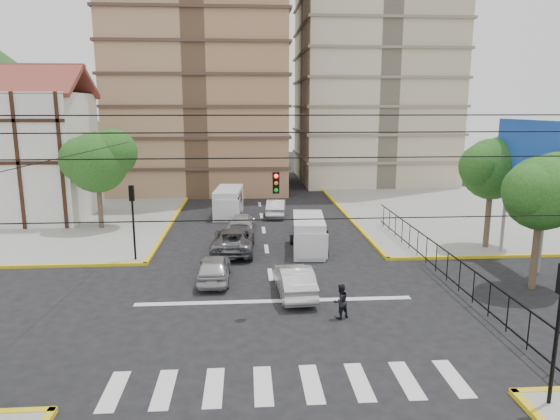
{
  "coord_description": "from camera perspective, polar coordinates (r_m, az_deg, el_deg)",
  "views": [
    {
      "loc": [
        -1.27,
        -20.81,
        8.94
      ],
      "look_at": [
        0.38,
        2.97,
        4.0
      ],
      "focal_mm": 32.0,
      "sensor_mm": 36.0,
      "label": 1
    }
  ],
  "objects": [
    {
      "name": "tree_park_a",
      "position": [
        27.25,
        27.89,
        2.05
      ],
      "size": [
        4.41,
        3.6,
        6.83
      ],
      "color": "#473828",
      "rests_on": "ground"
    },
    {
      "name": "traffic_light_hanging",
      "position": [
        19.06,
        -0.09,
        2.54
      ],
      "size": [
        18.0,
        9.12,
        0.92
      ],
      "color": "black",
      "rests_on": "ground"
    },
    {
      "name": "car_darkgrey_mid_right",
      "position": [
        36.8,
        3.21,
        -1.31
      ],
      "size": [
        2.2,
        4.09,
        1.32
      ],
      "primitive_type": "imported",
      "rotation": [
        0.0,
        0.0,
        2.97
      ],
      "color": "#272729",
      "rests_on": "ground"
    },
    {
      "name": "sidewalk_nw",
      "position": [
        45.77,
        -28.04,
        -0.85
      ],
      "size": [
        26.0,
        26.0,
        0.15
      ],
      "primitive_type": "cube",
      "color": "gray",
      "rests_on": "ground"
    },
    {
      "name": "stop_line",
      "position": [
        23.79,
        -0.63,
        -10.36
      ],
      "size": [
        13.0,
        0.4,
        0.01
      ],
      "primitive_type": "cube",
      "color": "silver",
      "rests_on": "ground"
    },
    {
      "name": "traffic_light_nw",
      "position": [
        29.92,
        -16.5,
        -0.01
      ],
      "size": [
        0.28,
        0.22,
        4.4
      ],
      "color": "black",
      "rests_on": "ground"
    },
    {
      "name": "car_grey_mid_left",
      "position": [
        31.46,
        -5.35,
        -3.4
      ],
      "size": [
        2.77,
        5.63,
        1.54
      ],
      "primitive_type": "imported",
      "rotation": [
        0.0,
        0.0,
        3.1
      ],
      "color": "slate",
      "rests_on": "ground"
    },
    {
      "name": "tudor_building",
      "position": [
        44.64,
        -27.5,
        5.66
      ],
      "size": [
        10.8,
        8.05,
        12.23
      ],
      "color": "silver",
      "rests_on": "ground"
    },
    {
      "name": "car_silver_rear_left",
      "position": [
        36.76,
        -4.41,
        -1.39
      ],
      "size": [
        2.12,
        4.48,
        1.26
      ],
      "primitive_type": "imported",
      "rotation": [
        0.0,
        0.0,
        3.06
      ],
      "color": "silver",
      "rests_on": "ground"
    },
    {
      "name": "traffic_light_se",
      "position": [
        16.9,
        29.33,
        -10.04
      ],
      "size": [
        0.28,
        0.22,
        4.4
      ],
      "color": "black",
      "rests_on": "ground"
    },
    {
      "name": "car_silver_front_left",
      "position": [
        26.38,
        -7.56,
        -6.57
      ],
      "size": [
        1.69,
        4.18,
        1.43
      ],
      "primitive_type": "imported",
      "rotation": [
        0.0,
        0.0,
        3.14
      ],
      "color": "#B3B3B8",
      "rests_on": "ground"
    },
    {
      "name": "van_right_lane",
      "position": [
        31.26,
        3.33,
        -2.93
      ],
      "size": [
        2.28,
        4.95,
        2.17
      ],
      "rotation": [
        0.0,
        0.0,
        -0.09
      ],
      "color": "silver",
      "rests_on": "ground"
    },
    {
      "name": "crosswalk_stripes",
      "position": [
        17.34,
        0.85,
        -19.31
      ],
      "size": [
        12.0,
        2.4,
        0.01
      ],
      "primitive_type": "cube",
      "color": "silver",
      "rests_on": "ground"
    },
    {
      "name": "billboard",
      "position": [
        31.22,
        26.4,
        5.09
      ],
      "size": [
        0.36,
        6.2,
        8.1
      ],
      "color": "slate",
      "rests_on": "ground"
    },
    {
      "name": "pedestrian_crosswalk",
      "position": [
        21.88,
        6.92,
        -10.31
      ],
      "size": [
        0.93,
        0.86,
        1.54
      ],
      "primitive_type": "imported",
      "rotation": [
        0.0,
        0.0,
        3.62
      ],
      "color": "black",
      "rests_on": "ground"
    },
    {
      "name": "car_white_front_right",
      "position": [
        24.3,
        1.67,
        -8.02
      ],
      "size": [
        1.82,
        4.57,
        1.48
      ],
      "primitive_type": "imported",
      "rotation": [
        0.0,
        0.0,
        3.2
      ],
      "color": "silver",
      "rests_on": "ground"
    },
    {
      "name": "ground",
      "position": [
        22.68,
        -0.44,
        -11.5
      ],
      "size": [
        160.0,
        160.0,
        0.0
      ],
      "primitive_type": "plane",
      "color": "black",
      "rests_on": "ground"
    },
    {
      "name": "sidewalk_ne",
      "position": [
        46.87,
        23.11,
        -0.15
      ],
      "size": [
        26.0,
        26.0,
        0.15
      ],
      "primitive_type": "cube",
      "color": "gray",
      "rests_on": "ground"
    },
    {
      "name": "tree_tudor",
      "position": [
        38.51,
        -20.07,
        5.45
      ],
      "size": [
        5.39,
        4.4,
        7.43
      ],
      "color": "#473828",
      "rests_on": "ground"
    },
    {
      "name": "van_left_lane",
      "position": [
        41.48,
        -5.9,
        0.78
      ],
      "size": [
        2.42,
        5.27,
        2.31
      ],
      "rotation": [
        0.0,
        0.0,
        -0.08
      ],
      "color": "silver",
      "rests_on": "ground"
    },
    {
      "name": "park_fence",
      "position": [
        28.74,
        17.32,
        -6.97
      ],
      "size": [
        0.1,
        22.5,
        1.66
      ],
      "primitive_type": null,
      "color": "black",
      "rests_on": "ground"
    },
    {
      "name": "car_white_rear_right",
      "position": [
        41.56,
        -0.46,
        0.28
      ],
      "size": [
        1.96,
        4.43,
        1.41
      ],
      "primitive_type": "imported",
      "rotation": [
        0.0,
        0.0,
        3.03
      ],
      "color": "silver",
      "rests_on": "ground"
    },
    {
      "name": "tree_park_c",
      "position": [
        33.74,
        23.21,
        4.63
      ],
      "size": [
        4.65,
        3.8,
        7.25
      ],
      "color": "#473828",
      "rests_on": "ground"
    }
  ]
}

